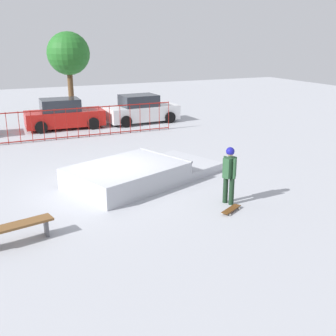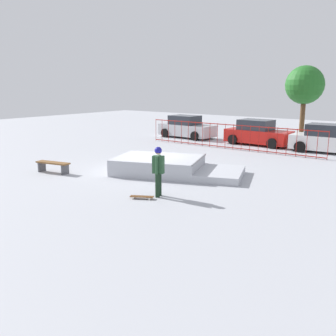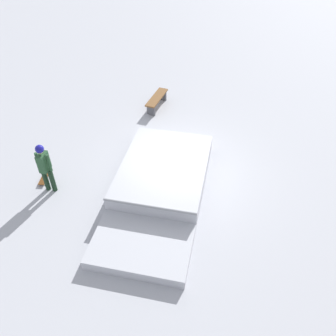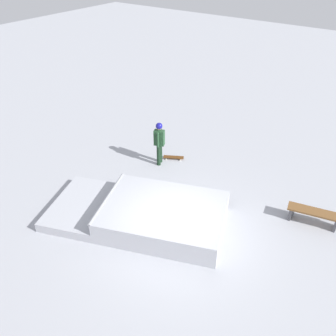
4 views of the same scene
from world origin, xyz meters
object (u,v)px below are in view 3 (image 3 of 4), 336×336
at_px(skate_ramp, 161,184).
at_px(skater, 44,165).
at_px(skateboard, 45,176).
at_px(park_bench, 157,99).

bearing_deg(skate_ramp, skater, -79.24).
xyz_separation_m(skate_ramp, skater, (1.76, -2.92, 0.69)).
bearing_deg(skateboard, skater, 36.71).
bearing_deg(skater, park_bench, 159.31).
bearing_deg(skateboard, park_bench, 145.34).
relative_size(skateboard, park_bench, 0.48).
distance_m(skate_ramp, park_bench, 5.04).
bearing_deg(skate_ramp, park_bench, -165.23).
height_order(skater, park_bench, skater).
bearing_deg(park_bench, skate_ramp, 35.12).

